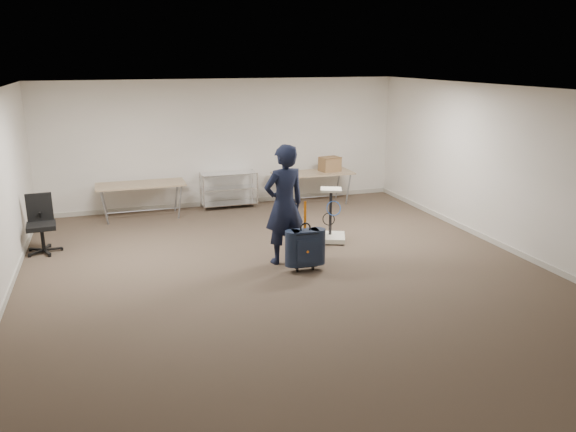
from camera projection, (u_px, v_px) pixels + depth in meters
name	position (u px, v px, depth m)	size (l,w,h in m)	color
ground	(287.00, 274.00, 8.73)	(9.00, 9.00, 0.00)	#48382C
room_shell	(263.00, 244.00, 9.98)	(8.00, 9.00, 9.00)	silver
folding_table_left	(141.00, 186.00, 11.59)	(1.80, 0.75, 0.73)	#8D7256
folding_table_right	(313.00, 175.00, 12.72)	(1.80, 0.75, 0.73)	#8D7256
wire_shelf	(229.00, 188.00, 12.45)	(1.22, 0.47, 0.80)	silver
person	(284.00, 205.00, 8.98)	(0.71, 0.47, 1.95)	black
suitcase	(305.00, 248.00, 8.75)	(0.42, 0.26, 1.13)	black
office_chair	(42.00, 235.00, 9.64)	(0.61, 0.61, 1.00)	black
equipment_cart	(330.00, 227.00, 10.23)	(0.70, 0.70, 0.98)	beige
cardboard_box	(330.00, 164.00, 12.79)	(0.44, 0.33, 0.33)	olive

